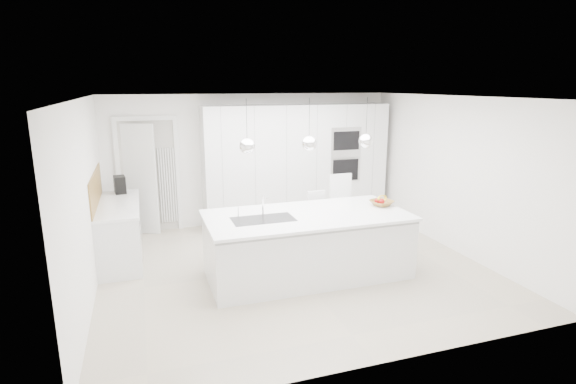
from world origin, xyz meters
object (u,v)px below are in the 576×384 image
object	(u,v)px
espresso_machine	(120,185)
bar_stool_right	(344,212)
island_base	(308,247)
fruit_bowl	(382,203)
bar_stool_left	(319,222)

from	to	relation	value
espresso_machine	bar_stool_right	world-z (taller)	bar_stool_right
island_base	bar_stool_right	world-z (taller)	bar_stool_right
island_base	bar_stool_right	xyz separation A→B (m)	(0.96, 0.87, 0.18)
island_base	fruit_bowl	size ratio (longest dim) A/B	8.49
fruit_bowl	espresso_machine	size ratio (longest dim) A/B	1.15
fruit_bowl	espresso_machine	distance (m)	4.29
fruit_bowl	bar_stool_left	distance (m)	1.11
bar_stool_left	bar_stool_right	distance (m)	0.47
bar_stool_left	fruit_bowl	bearing A→B (deg)	-48.63
bar_stool_right	espresso_machine	bearing A→B (deg)	157.39
island_base	espresso_machine	xyz separation A→B (m)	(-2.53, 2.20, 0.61)
fruit_bowl	bar_stool_right	size ratio (longest dim) A/B	0.27
fruit_bowl	espresso_machine	bearing A→B (deg)	150.99
island_base	fruit_bowl	xyz separation A→B (m)	(1.22, 0.12, 0.51)
bar_stool_left	island_base	bearing A→B (deg)	-124.46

